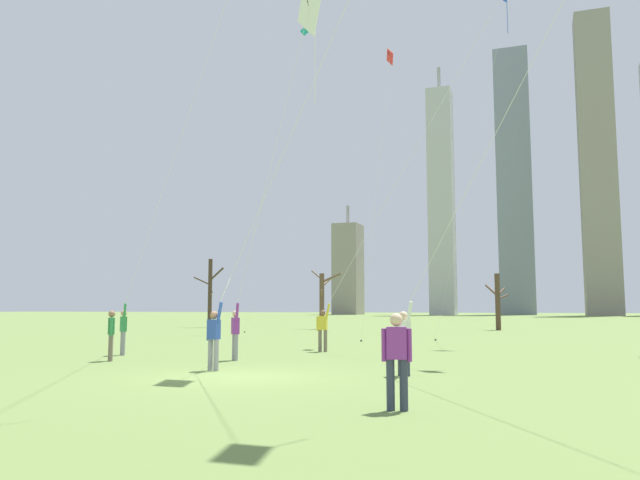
# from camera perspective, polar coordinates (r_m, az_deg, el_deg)

# --- Properties ---
(ground_plane) EXTENTS (400.00, 400.00, 0.00)m
(ground_plane) POSITION_cam_1_polar(r_m,az_deg,el_deg) (15.98, -7.39, -12.29)
(ground_plane) COLOR olive
(kite_flyer_foreground_right_blue) EXTENTS (8.00, 1.31, 13.54)m
(kite_flyer_foreground_right_blue) POSITION_cam_1_polar(r_m,az_deg,el_deg) (24.31, 2.04, -4.71)
(kite_flyer_foreground_right_blue) COLOR #726656
(kite_flyer_foreground_right_blue) RESTS_ON ground
(kite_flyer_midfield_center_green) EXTENTS (10.41, 4.64, 21.01)m
(kite_flyer_midfield_center_green) POSITION_cam_1_polar(r_m,az_deg,el_deg) (22.87, -15.54, -1.58)
(kite_flyer_midfield_center_green) COLOR gray
(kite_flyer_midfield_center_green) RESTS_ON ground
(kite_flyer_foreground_left_yellow) EXTENTS (10.01, 6.79, 17.27)m
(kite_flyer_foreground_left_yellow) POSITION_cam_1_polar(r_m,az_deg,el_deg) (15.09, 12.00, -0.04)
(kite_flyer_foreground_left_yellow) COLOR #33384C
(kite_flyer_foreground_left_yellow) RESTS_ON ground
(kite_flyer_midfield_right_pink) EXTENTS (7.88, 3.80, 13.88)m
(kite_flyer_midfield_right_pink) POSITION_cam_1_polar(r_m,az_deg,el_deg) (16.54, -6.64, -1.33)
(kite_flyer_midfield_right_pink) COLOR gray
(kite_flyer_midfield_right_pink) RESTS_ON ground
(kite_flyer_midfield_left_white) EXTENTS (4.01, 2.52, 11.49)m
(kite_flyer_midfield_left_white) POSITION_cam_1_polar(r_m,az_deg,el_deg) (20.10, -5.98, -0.68)
(kite_flyer_midfield_left_white) COLOR gray
(kite_flyer_midfield_left_white) RESTS_ON ground
(bystander_far_off_by_trees) EXTENTS (0.50, 0.27, 1.62)m
(bystander_far_off_by_trees) POSITION_cam_1_polar(r_m,az_deg,el_deg) (10.76, 7.01, -10.45)
(bystander_far_off_by_trees) COLOR #33384C
(bystander_far_off_by_trees) RESTS_ON ground
(bystander_strolling_midfield) EXTENTS (0.36, 0.43, 1.62)m
(bystander_strolling_midfield) POSITION_cam_1_polar(r_m,az_deg,el_deg) (21.51, -18.50, -8.02)
(bystander_strolling_midfield) COLOR #726656
(bystander_strolling_midfield) RESTS_ON ground
(distant_kite_drifting_left_teal) EXTENTS (3.55, 3.57, 23.10)m
(distant_kite_drifting_left_teal) POSITION_cam_1_polar(r_m,az_deg,el_deg) (48.58, -2.19, 14.79)
(distant_kite_drifting_left_teal) COLOR teal
(distant_kite_drifting_left_teal) RESTS_ON ground
(distant_kite_drifting_right_red) EXTENTS (2.25, 1.63, 14.68)m
(distant_kite_drifting_right_red) POSITION_cam_1_polar(r_m,az_deg,el_deg) (32.55, 6.09, 13.48)
(distant_kite_drifting_right_red) COLOR red
(distant_kite_drifting_right_red) RESTS_ON ground
(bare_tree_rightmost) EXTENTS (3.07, 1.22, 5.98)m
(bare_tree_rightmost) POSITION_cam_1_polar(r_m,az_deg,el_deg) (55.90, -9.99, -4.64)
(bare_tree_rightmost) COLOR #423326
(bare_tree_rightmost) RESTS_ON ground
(bare_tree_right_of_center) EXTENTS (1.83, 1.88, 4.32)m
(bare_tree_right_of_center) POSITION_cam_1_polar(r_m,az_deg,el_deg) (50.02, 15.89, -5.27)
(bare_tree_right_of_center) COLOR #4C3828
(bare_tree_right_of_center) RESTS_ON ground
(bare_tree_leftmost) EXTENTS (2.80, 2.31, 4.79)m
(bare_tree_leftmost) POSITION_cam_1_polar(r_m,az_deg,el_deg) (50.36, 0.23, -5.28)
(bare_tree_leftmost) COLOR brown
(bare_tree_leftmost) RESTS_ON ground
(skyline_squat_block) EXTENTS (7.26, 6.67, 66.35)m
(skyline_squat_block) POSITION_cam_1_polar(r_m,az_deg,el_deg) (149.30, 23.96, 6.53)
(skyline_squat_block) COLOR gray
(skyline_squat_block) RESTS_ON ground
(skyline_mid_tower_right) EXTENTS (8.19, 5.59, 65.40)m
(skyline_mid_tower_right) POSITION_cam_1_polar(r_m,az_deg,el_deg) (160.42, 17.30, 5.24)
(skyline_mid_tower_right) COLOR gray
(skyline_mid_tower_right) RESTS_ON ground
(skyline_mid_tower_left) EXTENTS (6.32, 7.49, 27.29)m
(skyline_mid_tower_left) POSITION_cam_1_polar(r_m,az_deg,el_deg) (156.37, 2.57, -2.66)
(skyline_mid_tower_left) COLOR gray
(skyline_mid_tower_left) RESTS_ON ground
(skyline_wide_slab) EXTENTS (5.57, 5.63, 57.93)m
(skyline_wide_slab) POSITION_cam_1_polar(r_m,az_deg,el_deg) (146.64, 11.01, 3.55)
(skyline_wide_slab) COLOR #B2B2B7
(skyline_wide_slab) RESTS_ON ground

